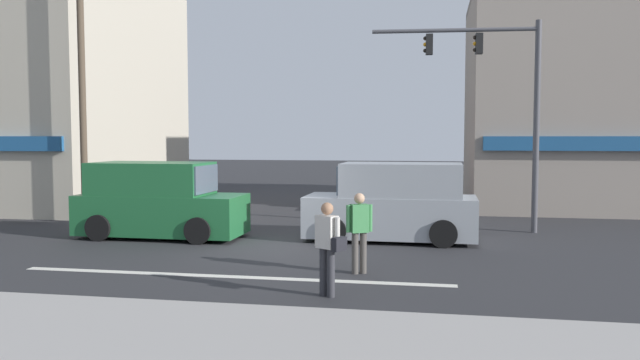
# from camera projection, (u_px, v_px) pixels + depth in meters

# --- Properties ---
(ground_plane) EXTENTS (120.00, 120.00, 0.00)m
(ground_plane) POSITION_uv_depth(u_px,v_px,m) (274.00, 247.00, 16.01)
(ground_plane) COLOR #2B2B2D
(lane_marking_stripe) EXTENTS (9.00, 0.24, 0.01)m
(lane_marking_stripe) POSITION_uv_depth(u_px,v_px,m) (230.00, 276.00, 12.58)
(lane_marking_stripe) COLOR silver
(lane_marking_stripe) RESTS_ON ground
(sidewalk_curb) EXTENTS (40.00, 5.00, 0.16)m
(sidewalk_curb) POSITION_uv_depth(u_px,v_px,m) (99.00, 359.00, 7.67)
(sidewalk_curb) COLOR #9E9993
(sidewalk_curb) RESTS_ON ground
(building_left_block) EXTENTS (11.52, 10.37, 9.75)m
(building_left_block) POSITION_uv_depth(u_px,v_px,m) (15.00, 89.00, 26.73)
(building_left_block) COLOR #B7AD99
(building_left_block) RESTS_ON ground
(building_right_corner) EXTENTS (11.17, 8.31, 8.63)m
(building_right_corner) POSITION_uv_depth(u_px,v_px,m) (612.00, 100.00, 24.97)
(building_right_corner) COLOR gray
(building_right_corner) RESTS_ON ground
(utility_pole_near_left) EXTENTS (1.40, 0.22, 8.82)m
(utility_pole_near_left) POSITION_uv_depth(u_px,v_px,m) (82.00, 83.00, 20.08)
(utility_pole_near_left) COLOR brown
(utility_pole_near_left) RESTS_ON ground
(traffic_light_mast) EXTENTS (4.88, 0.48, 6.20)m
(traffic_light_mast) POSITION_uv_depth(u_px,v_px,m) (503.00, 91.00, 18.24)
(traffic_light_mast) COLOR #47474C
(traffic_light_mast) RESTS_ON ground
(van_crossing_center) EXTENTS (4.62, 2.07, 2.11)m
(van_crossing_center) POSITION_uv_depth(u_px,v_px,m) (159.00, 202.00, 17.50)
(van_crossing_center) COLOR #1E6033
(van_crossing_center) RESTS_ON ground
(van_crossing_leftbound) EXTENTS (4.62, 2.08, 2.11)m
(van_crossing_leftbound) POSITION_uv_depth(u_px,v_px,m) (394.00, 204.00, 16.96)
(van_crossing_leftbound) COLOR #999EA3
(van_crossing_leftbound) RESTS_ON ground
(sedan_crossing_rightbound) EXTENTS (2.07, 4.20, 1.58)m
(sedan_crossing_rightbound) POSITION_uv_depth(u_px,v_px,m) (373.00, 190.00, 24.85)
(sedan_crossing_rightbound) COLOR maroon
(sedan_crossing_rightbound) RESTS_ON ground
(pedestrian_foreground_with_bag) EXTENTS (0.62, 0.55, 1.67)m
(pedestrian_foreground_with_bag) POSITION_uv_depth(u_px,v_px,m) (328.00, 243.00, 10.95)
(pedestrian_foreground_with_bag) COLOR #333338
(pedestrian_foreground_with_bag) RESTS_ON ground
(pedestrian_mid_crossing) EXTENTS (0.52, 0.36, 1.67)m
(pedestrian_mid_crossing) POSITION_uv_depth(u_px,v_px,m) (359.00, 228.00, 12.80)
(pedestrian_mid_crossing) COLOR #4C4742
(pedestrian_mid_crossing) RESTS_ON ground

